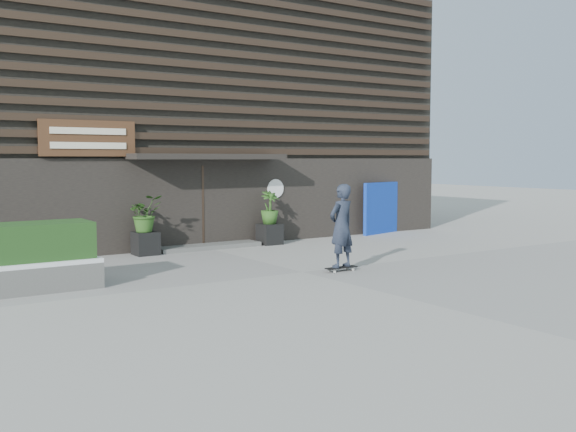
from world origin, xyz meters
TOP-DOWN VIEW (x-y plane):
  - ground at (0.00, 0.00)m, footprint 80.00×80.00m
  - entrance_step at (0.00, 4.60)m, footprint 3.00×0.80m
  - planter_pot_left at (-1.90, 4.40)m, footprint 0.60×0.60m
  - bamboo_left at (-1.90, 4.40)m, footprint 0.86×0.75m
  - planter_pot_right at (1.90, 4.40)m, footprint 0.60×0.60m
  - bamboo_right at (1.90, 4.40)m, footprint 0.54×0.54m
  - raised_bed at (-5.96, 1.25)m, footprint 3.50×1.20m
  - snow_layer at (-5.96, 1.25)m, footprint 3.50×1.20m
  - hedge at (-5.96, 1.25)m, footprint 3.30×1.00m
  - blue_tarp at (6.46, 4.70)m, footprint 1.79×0.57m
  - building at (-0.00, 9.96)m, footprint 18.00×11.00m
  - skateboarder at (0.77, -0.39)m, footprint 0.78×0.56m

SIDE VIEW (x-z plane):
  - ground at x=0.00m, z-range 0.00..0.00m
  - entrance_step at x=0.00m, z-range 0.00..0.12m
  - raised_bed at x=-5.96m, z-range 0.00..0.50m
  - planter_pot_left at x=-1.90m, z-range 0.00..0.60m
  - planter_pot_right at x=1.90m, z-range 0.00..0.60m
  - snow_layer at x=-5.96m, z-range 0.50..0.58m
  - blue_tarp at x=6.46m, z-range 0.00..1.71m
  - hedge at x=-5.96m, z-range 0.58..1.28m
  - skateboarder at x=0.77m, z-range 0.04..1.98m
  - bamboo_left at x=-1.90m, z-range 0.60..1.56m
  - bamboo_right at x=1.90m, z-range 0.60..1.56m
  - building at x=0.00m, z-range -0.01..7.99m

